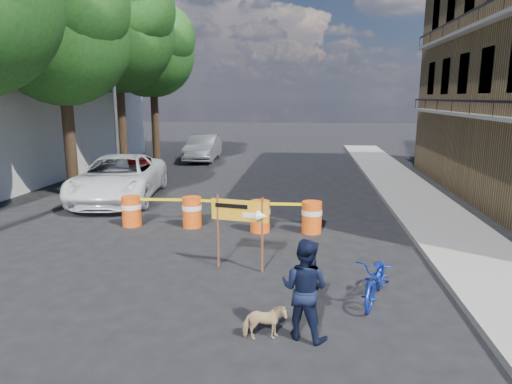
% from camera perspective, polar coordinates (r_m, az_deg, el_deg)
% --- Properties ---
extents(ground, '(120.00, 120.00, 0.00)m').
position_cam_1_polar(ground, '(10.38, -6.04, -9.64)').
color(ground, black).
rests_on(ground, ground).
extents(sidewalk_east, '(2.40, 40.00, 0.15)m').
position_cam_1_polar(sidewalk_east, '(16.39, 20.53, -2.05)').
color(sidewalk_east, gray).
rests_on(sidewalk_east, ground).
extents(tree_mid_a, '(5.25, 5.00, 8.68)m').
position_cam_1_polar(tree_mid_a, '(18.80, -23.02, 17.69)').
color(tree_mid_a, '#332316').
rests_on(tree_mid_a, ground).
extents(tree_mid_b, '(5.67, 5.40, 9.62)m').
position_cam_1_polar(tree_mid_b, '(23.37, -16.92, 18.52)').
color(tree_mid_b, '#332316').
rests_on(tree_mid_b, ground).
extents(tree_far, '(5.04, 4.80, 8.84)m').
position_cam_1_polar(tree_far, '(27.98, -12.73, 16.51)').
color(tree_far, '#332316').
rests_on(tree_far, ground).
extents(streetlamp, '(1.25, 0.18, 8.00)m').
position_cam_1_polar(streetlamp, '(20.58, -17.21, 12.94)').
color(streetlamp, gray).
rests_on(streetlamp, ground).
extents(barrel_far_left, '(0.58, 0.58, 0.90)m').
position_cam_1_polar(barrel_far_left, '(14.07, -15.30, -2.24)').
color(barrel_far_left, '#E6430D').
rests_on(barrel_far_left, ground).
extents(barrel_mid_left, '(0.58, 0.58, 0.90)m').
position_cam_1_polar(barrel_mid_left, '(13.59, -8.00, -2.43)').
color(barrel_mid_left, '#E6430D').
rests_on(barrel_mid_left, ground).
extents(barrel_mid_right, '(0.58, 0.58, 0.90)m').
position_cam_1_polar(barrel_mid_right, '(13.00, 0.51, -2.96)').
color(barrel_mid_right, '#E6430D').
rests_on(barrel_mid_right, ground).
extents(barrel_far_right, '(0.58, 0.58, 0.90)m').
position_cam_1_polar(barrel_far_right, '(12.99, 6.98, -3.06)').
color(barrel_far_right, '#E6430D').
rests_on(barrel_far_right, ground).
extents(detour_sign, '(1.29, 0.40, 1.69)m').
position_cam_1_polar(detour_sign, '(9.92, -1.21, -3.15)').
color(detour_sign, '#592D19').
rests_on(detour_sign, ground).
extents(pedestrian, '(0.97, 0.87, 1.64)m').
position_cam_1_polar(pedestrian, '(7.37, 6.09, -11.96)').
color(pedestrian, black).
rests_on(pedestrian, ground).
extents(bicycle, '(0.85, 1.05, 1.72)m').
position_cam_1_polar(bicycle, '(8.84, 14.97, -7.93)').
color(bicycle, '#1530B1').
rests_on(bicycle, ground).
extents(dog, '(0.74, 0.46, 0.58)m').
position_cam_1_polar(dog, '(7.50, 1.07, -15.98)').
color(dog, tan).
rests_on(dog, ground).
extents(suv_white, '(3.52, 6.23, 1.64)m').
position_cam_1_polar(suv_white, '(17.77, -16.74, 1.70)').
color(suv_white, white).
rests_on(suv_white, ground).
extents(sedan_red, '(1.76, 4.14, 1.40)m').
position_cam_1_polar(sedan_red, '(19.27, -14.66, 2.20)').
color(sedan_red, '#AA100E').
rests_on(sedan_red, ground).
extents(sedan_silver, '(1.80, 4.71, 1.53)m').
position_cam_1_polar(sedan_silver, '(27.84, -6.64, 5.50)').
color(sedan_silver, '#9D9EA3').
rests_on(sedan_silver, ground).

